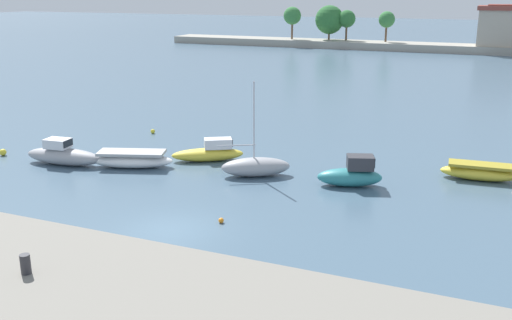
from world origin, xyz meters
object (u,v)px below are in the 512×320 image
mooring_buoy_1 (55,150)px  mooring_buoy_4 (221,220)px  moored_boat_0 (63,155)px  mooring_bollard (25,264)px  moored_boat_3 (256,167)px  mooring_buoy_0 (3,152)px  mooring_buoy_3 (153,131)px  moored_boat_1 (132,160)px  moored_boat_5 (480,172)px  moored_boat_2 (209,153)px  moored_boat_4 (352,174)px

mooring_buoy_1 → mooring_buoy_4: (15.29, -6.51, -0.06)m
moored_boat_0 → mooring_buoy_4: (12.96, -4.62, -0.47)m
mooring_bollard → mooring_buoy_1: size_ratio=1.76×
moored_boat_3 → mooring_buoy_0: size_ratio=12.48×
mooring_buoy_1 → mooring_buoy_3: 7.63m
moored_boat_3 → mooring_buoy_4: 7.20m
moored_boat_1 → moored_boat_5: moored_boat_1 is taller
moored_boat_5 → mooring_buoy_0: size_ratio=9.96×
mooring_bollard → moored_boat_2: 19.16m
moored_boat_0 → moored_boat_4: (17.17, 2.87, 0.06)m
moored_boat_5 → mooring_buoy_0: bearing=-171.0°
mooring_buoy_0 → mooring_buoy_4: size_ratio=1.77×
moored_boat_3 → moored_boat_5: bearing=-9.6°
moored_boat_1 → mooring_buoy_1: bearing=154.3°
moored_boat_5 → mooring_buoy_4: (-10.57, -11.36, -0.32)m
moored_boat_2 → mooring_buoy_1: bearing=162.0°
moored_boat_4 → moored_boat_0: bearing=169.9°
moored_boat_1 → moored_boat_4: (13.02, 1.70, 0.18)m
moored_boat_0 → moored_boat_1: 4.31m
moored_boat_0 → mooring_buoy_3: size_ratio=15.78×
moored_boat_4 → mooring_buoy_3: 17.59m
mooring_bollard → mooring_buoy_4: 10.34m
moored_boat_2 → mooring_buoy_4: bearing=-90.5°
moored_boat_2 → mooring_buoy_1: (-10.15, -2.30, -0.33)m
moored_boat_0 → moored_boat_5: moored_boat_0 is taller
moored_boat_1 → moored_boat_5: bearing=-3.2°
moored_boat_1 → moored_boat_4: bearing=-11.8°
moored_boat_1 → moored_boat_3: bearing=-9.6°
mooring_buoy_3 → moored_boat_0: bearing=-94.2°
moored_boat_5 → mooring_buoy_1: size_ratio=12.04×
mooring_bollard → moored_boat_0: bearing=127.5°
moored_boat_3 → moored_boat_4: bearing=-25.2°
mooring_bollard → moored_boat_1: (-7.04, 15.77, -1.68)m
moored_boat_4 → mooring_buoy_1: bearing=163.2°
mooring_bollard → mooring_buoy_1: mooring_bollard is taller
mooring_buoy_1 → moored_boat_1: bearing=-6.4°
mooring_buoy_4 → moored_boat_3: bearing=100.3°
mooring_bollard → moored_boat_0: mooring_bollard is taller
moored_boat_0 → mooring_buoy_3: bearing=79.9°
moored_boat_4 → mooring_buoy_1: size_ratio=10.42×
moored_boat_4 → moored_boat_5: moored_boat_4 is taller
moored_boat_3 → moored_boat_5: moored_boat_3 is taller
moored_boat_3 → mooring_buoy_1: moored_boat_3 is taller
moored_boat_2 → moored_boat_1: bearing=-171.3°
moored_boat_0 → mooring_buoy_1: size_ratio=14.35×
moored_boat_0 → mooring_buoy_1: (-2.33, 1.89, -0.41)m
mooring_buoy_0 → moored_boat_1: bearing=7.0°
moored_boat_0 → mooring_buoy_3: 8.95m
mooring_bollard → moored_boat_3: moored_boat_3 is taller
moored_boat_1 → moored_boat_3: size_ratio=0.96×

